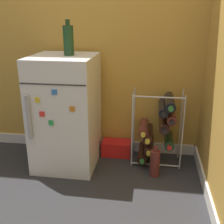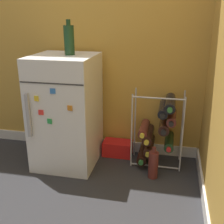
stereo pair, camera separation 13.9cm
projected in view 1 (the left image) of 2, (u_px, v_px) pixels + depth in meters
ground_plane at (84, 197)px, 1.86m from camera, size 14.00×14.00×0.00m
wall_back at (102, 1)px, 2.14m from camera, size 6.62×0.07×2.50m
mini_fridge at (66, 112)px, 2.15m from camera, size 0.46×0.51×0.86m
wine_rack at (158, 127)px, 2.21m from camera, size 0.39×0.33×0.59m
soda_box at (117, 148)px, 2.40m from camera, size 0.24×0.14×0.13m
fridge_top_bottle at (68, 40)px, 1.99m from camera, size 0.07×0.07×0.25m
loose_bottle_floor at (155, 163)px, 2.07m from camera, size 0.07×0.07×0.24m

